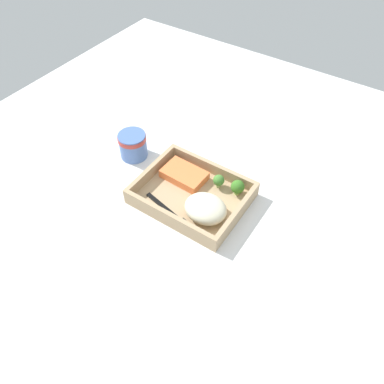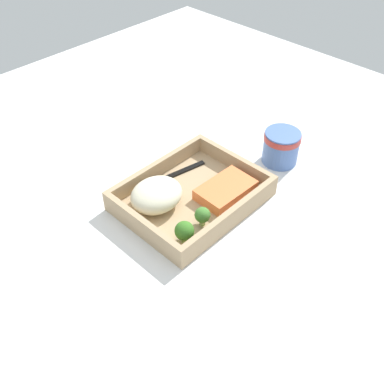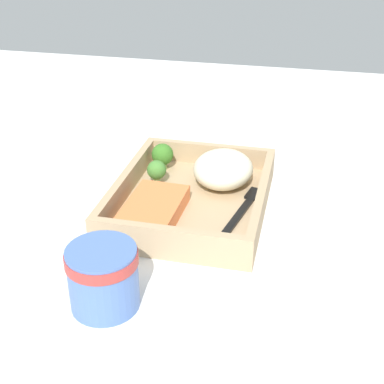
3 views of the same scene
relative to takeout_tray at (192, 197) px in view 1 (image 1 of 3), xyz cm
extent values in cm
cube|color=silver|center=(0.00, 0.00, -1.60)|extent=(160.00, 160.00, 2.00)
cube|color=tan|center=(0.00, 0.00, 0.00)|extent=(28.03, 22.00, 1.20)
cube|color=tan|center=(0.00, -10.40, 2.36)|extent=(28.03, 1.20, 3.52)
cube|color=tan|center=(0.00, 10.40, 2.36)|extent=(28.03, 1.20, 3.52)
cube|color=tan|center=(-13.41, 0.00, 2.36)|extent=(1.20, 19.60, 3.52)
cube|color=tan|center=(13.41, 0.00, 2.36)|extent=(1.20, 19.60, 3.52)
cube|color=orange|center=(-5.43, 4.33, 1.81)|extent=(12.05, 7.92, 2.42)
ellipsoid|color=beige|center=(6.41, -3.56, 3.24)|extent=(10.91, 9.40, 5.28)
cylinder|color=#80A354|center=(9.47, 7.25, 1.43)|extent=(1.38, 1.38, 1.66)
sphere|color=#387123|center=(9.47, 7.25, 3.26)|extent=(3.64, 3.64, 3.64)
cylinder|color=#8BA463|center=(4.07, 6.69, 1.42)|extent=(1.16, 1.16, 1.64)
sphere|color=#447D31|center=(4.07, 6.69, 3.08)|extent=(3.06, 3.06, 3.06)
cube|color=black|center=(-3.92, -7.38, 0.82)|extent=(12.36, 3.62, 0.44)
cube|color=black|center=(3.82, -9.00, 0.82)|extent=(3.78, 2.85, 0.44)
cylinder|color=#4C6DB0|center=(-23.75, 4.75, 3.23)|extent=(7.94, 7.94, 7.66)
cylinder|color=#B23833|center=(-23.75, 4.75, 5.97)|extent=(8.18, 8.18, 1.38)
cube|color=white|center=(-23.76, -9.91, -0.48)|extent=(13.35, 14.45, 0.24)
camera|label=1|loc=(36.12, -54.17, 74.93)|focal=35.00mm
camera|label=2|loc=(48.66, 47.08, 62.63)|focal=42.00mm
camera|label=3|loc=(-68.20, -15.78, 40.74)|focal=50.00mm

